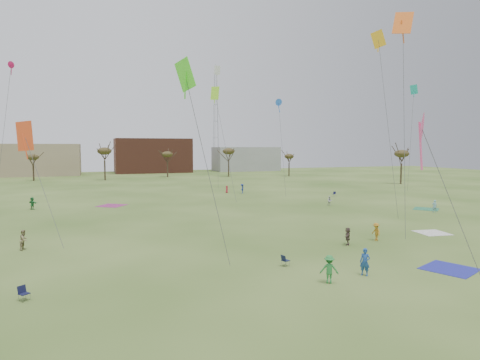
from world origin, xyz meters
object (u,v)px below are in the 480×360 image
object	(u,v)px
flyer_near_center	(329,269)
flyer_near_right	(365,262)
camp_chair_center	(285,263)
camp_chair_right	(334,195)
radio_tower	(215,121)
camp_chair_left	(24,296)

from	to	relation	value
flyer_near_center	flyer_near_right	size ratio (longest dim) A/B	0.97
flyer_near_right	camp_chair_center	size ratio (longest dim) A/B	2.22
flyer_near_center	camp_chair_center	world-z (taller)	flyer_near_center
camp_chair_right	radio_tower	bearing A→B (deg)	151.07
camp_chair_right	radio_tower	xyz separation A→B (m)	(3.45, 89.51, 18.95)
camp_chair_right	camp_chair_center	bearing A→B (deg)	-63.66
flyer_near_center	camp_chair_left	bearing A→B (deg)	18.59
camp_chair_left	camp_chair_right	bearing A→B (deg)	0.14
radio_tower	camp_chair_left	bearing A→B (deg)	-110.85
camp_chair_left	camp_chair_center	world-z (taller)	same
camp_chair_center	radio_tower	world-z (taller)	radio_tower
flyer_near_right	camp_chair_left	size ratio (longest dim) A/B	2.22
camp_chair_right	camp_chair_left	bearing A→B (deg)	-76.67
camp_chair_left	camp_chair_right	distance (m)	58.89
flyer_near_center	radio_tower	world-z (taller)	radio_tower
flyer_near_center	camp_chair_center	size ratio (longest dim) A/B	2.15
radio_tower	camp_chair_center	bearing A→B (deg)	-103.82
flyer_near_right	radio_tower	xyz separation A→B (m)	(26.81, 130.13, 18.24)
camp_chair_right	radio_tower	world-z (taller)	radio_tower
camp_chair_center	camp_chair_right	size ratio (longest dim) A/B	1.00
camp_chair_center	camp_chair_left	bearing A→B (deg)	78.11
flyer_near_center	flyer_near_right	world-z (taller)	flyer_near_right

